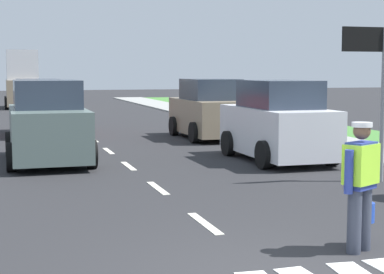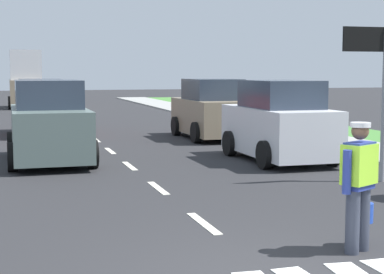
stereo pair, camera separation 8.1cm
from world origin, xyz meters
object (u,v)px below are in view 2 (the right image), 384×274
(road_worker, at_px, (359,180))
(car_oncoming_second, at_px, (41,109))
(lane_direction_sign, at_px, (375,66))
(car_parked_far, at_px, (211,111))
(car_oncoming_lead, at_px, (49,124))
(delivery_truck, at_px, (26,82))
(car_parked_curbside, at_px, (279,124))

(road_worker, xyz_separation_m, car_oncoming_second, (-3.11, 16.50, 0.00))
(lane_direction_sign, height_order, car_parked_far, lane_direction_sign)
(lane_direction_sign, bearing_deg, car_oncoming_second, 116.65)
(car_oncoming_lead, bearing_deg, delivery_truck, 89.68)
(car_oncoming_second, bearing_deg, lane_direction_sign, -63.35)
(road_worker, height_order, delivery_truck, delivery_truck)
(delivery_truck, relative_size, car_oncoming_lead, 1.10)
(car_parked_curbside, bearing_deg, road_worker, -107.16)
(car_oncoming_lead, height_order, car_parked_far, car_oncoming_lead)
(road_worker, distance_m, car_parked_far, 13.61)
(lane_direction_sign, xyz_separation_m, car_oncoming_second, (-6.08, 12.12, -1.47))
(road_worker, relative_size, delivery_truck, 0.36)
(road_worker, xyz_separation_m, lane_direction_sign, (2.97, 4.38, 1.48))
(car_oncoming_second, relative_size, car_parked_curbside, 1.01)
(car_parked_curbside, height_order, car_parked_far, car_parked_curbside)
(car_parked_curbside, bearing_deg, lane_direction_sign, -80.63)
(delivery_truck, bearing_deg, car_parked_far, -74.32)
(road_worker, bearing_deg, car_oncoming_lead, 109.54)
(delivery_truck, bearing_deg, car_oncoming_second, -89.89)
(car_parked_curbside, height_order, car_oncoming_lead, car_oncoming_lead)
(lane_direction_sign, height_order, car_parked_curbside, lane_direction_sign)
(delivery_truck, height_order, car_parked_curbside, delivery_truck)
(car_oncoming_second, relative_size, car_parked_far, 0.99)
(lane_direction_sign, bearing_deg, car_oncoming_lead, 142.19)
(road_worker, height_order, car_parked_curbside, car_parked_curbside)
(car_oncoming_second, distance_m, car_parked_curbside, 10.30)
(car_oncoming_lead, bearing_deg, road_worker, -70.46)
(car_parked_curbside, xyz_separation_m, car_oncoming_lead, (-5.69, 1.43, 0.01))
(delivery_truck, bearing_deg, lane_direction_sign, -78.02)
(lane_direction_sign, distance_m, car_parked_far, 9.14)
(road_worker, bearing_deg, delivery_truck, 95.40)
(car_parked_far, bearing_deg, delivery_truck, 105.68)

